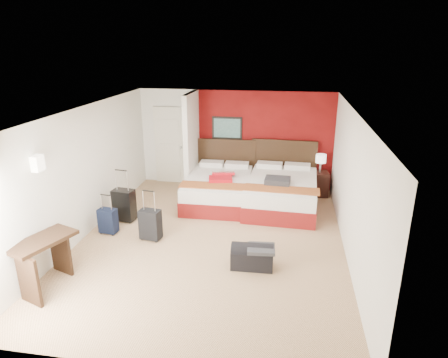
% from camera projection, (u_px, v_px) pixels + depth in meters
% --- Properties ---
extents(ground, '(6.50, 6.50, 0.00)m').
position_uv_depth(ground, '(211.00, 241.00, 7.69)').
color(ground, tan).
rests_on(ground, ground).
extents(room_walls, '(5.02, 6.52, 2.50)m').
position_uv_depth(room_walls, '(161.00, 155.00, 8.82)').
color(room_walls, white).
rests_on(room_walls, ground).
extents(red_accent_panel, '(3.50, 0.04, 2.50)m').
position_uv_depth(red_accent_panel, '(264.00, 140.00, 10.18)').
color(red_accent_panel, maroon).
rests_on(red_accent_panel, ground).
extents(partition_wall, '(0.12, 1.20, 2.50)m').
position_uv_depth(partition_wall, '(192.00, 144.00, 9.87)').
color(partition_wall, silver).
rests_on(partition_wall, ground).
extents(entry_door, '(0.82, 0.06, 2.05)m').
position_uv_depth(entry_door, '(170.00, 145.00, 10.61)').
color(entry_door, silver).
rests_on(entry_door, ground).
extents(bed_left, '(1.51, 2.13, 0.63)m').
position_uv_depth(bed_left, '(219.00, 189.00, 9.46)').
color(bed_left, white).
rests_on(bed_left, ground).
extents(bed_right, '(1.66, 2.30, 0.67)m').
position_uv_depth(bed_right, '(282.00, 193.00, 9.17)').
color(bed_right, white).
rests_on(bed_right, ground).
extents(red_suitcase_open, '(0.66, 0.82, 0.09)m').
position_uv_depth(red_suitcase_open, '(222.00, 177.00, 9.23)').
color(red_suitcase_open, red).
rests_on(red_suitcase_open, bed_left).
extents(jacket_bundle, '(0.57, 0.47, 0.13)m').
position_uv_depth(jacket_bundle, '(278.00, 181.00, 8.77)').
color(jacket_bundle, '#353539').
rests_on(jacket_bundle, bed_right).
extents(nightstand, '(0.48, 0.48, 0.60)m').
position_uv_depth(nightstand, '(319.00, 184.00, 9.89)').
color(nightstand, black).
rests_on(nightstand, ground).
extents(table_lamp, '(0.32, 0.32, 0.45)m').
position_uv_depth(table_lamp, '(321.00, 163.00, 9.72)').
color(table_lamp, white).
rests_on(table_lamp, nightstand).
extents(suitcase_black, '(0.48, 0.33, 0.67)m').
position_uv_depth(suitcase_black, '(124.00, 206.00, 8.46)').
color(suitcase_black, black).
rests_on(suitcase_black, ground).
extents(suitcase_charcoal, '(0.43, 0.30, 0.58)m').
position_uv_depth(suitcase_charcoal, '(151.00, 226.00, 7.66)').
color(suitcase_charcoal, black).
rests_on(suitcase_charcoal, ground).
extents(suitcase_navy, '(0.38, 0.26, 0.49)m').
position_uv_depth(suitcase_navy, '(108.00, 222.00, 7.93)').
color(suitcase_navy, black).
rests_on(suitcase_navy, ground).
extents(duffel_bag, '(0.72, 0.40, 0.36)m').
position_uv_depth(duffel_bag, '(252.00, 257.00, 6.75)').
color(duffel_bag, black).
rests_on(duffel_bag, ground).
extents(jacket_draped, '(0.48, 0.42, 0.06)m').
position_uv_depth(jacket_draped, '(261.00, 249.00, 6.61)').
color(jacket_draped, '#38383D').
rests_on(jacket_draped, duffel_bag).
extents(desk, '(0.81, 1.11, 0.83)m').
position_uv_depth(desk, '(45.00, 263.00, 6.12)').
color(desk, black).
rests_on(desk, ground).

